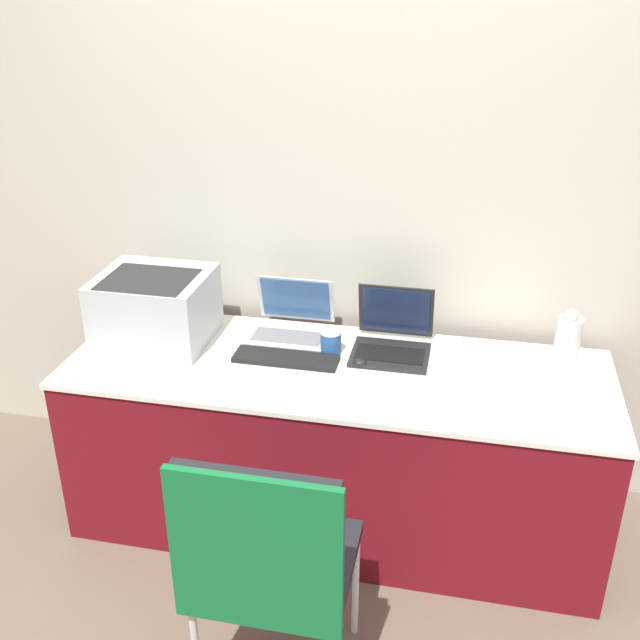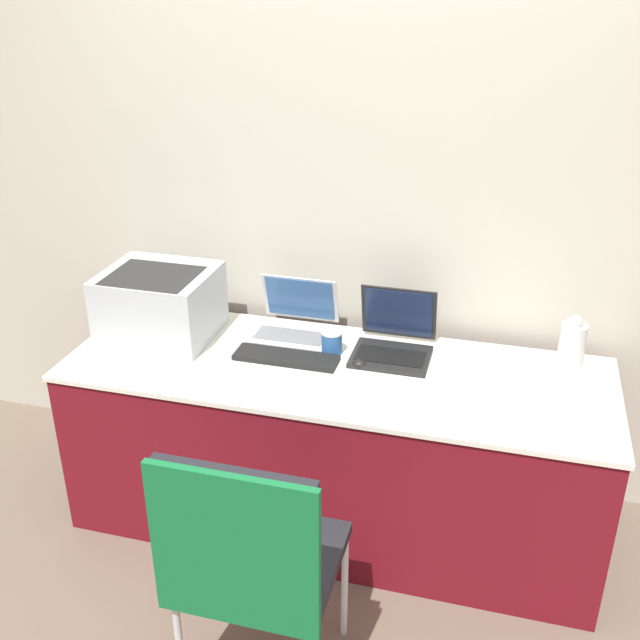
{
  "view_description": "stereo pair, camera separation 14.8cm",
  "coord_description": "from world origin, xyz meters",
  "px_view_note": "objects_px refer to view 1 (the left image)",
  "views": [
    {
      "loc": [
        0.47,
        -2.16,
        2.17
      ],
      "look_at": [
        -0.07,
        0.39,
        0.92
      ],
      "focal_mm": 42.0,
      "sensor_mm": 36.0,
      "label": 1
    },
    {
      "loc": [
        0.61,
        -2.12,
        2.17
      ],
      "look_at": [
        -0.07,
        0.39,
        0.92
      ],
      "focal_mm": 42.0,
      "sensor_mm": 36.0,
      "label": 2
    }
  ],
  "objects_px": {
    "printer": "(155,305)",
    "laptop_right": "(392,338)",
    "external_keyboard": "(286,359)",
    "chair": "(266,557)",
    "coffee_cup": "(331,342)",
    "mouse": "(360,363)",
    "laptop_left": "(291,323)",
    "metal_pitcher": "(568,338)"
  },
  "relations": [
    {
      "from": "chair",
      "to": "mouse",
      "type": "bearing_deg",
      "value": 82.86
    },
    {
      "from": "printer",
      "to": "laptop_left",
      "type": "xyz_separation_m",
      "value": [
        0.54,
        0.16,
        -0.1
      ]
    },
    {
      "from": "laptop_right",
      "to": "coffee_cup",
      "type": "height_order",
      "value": "laptop_right"
    },
    {
      "from": "mouse",
      "to": "chair",
      "type": "xyz_separation_m",
      "value": [
        -0.12,
        -0.94,
        -0.15
      ]
    },
    {
      "from": "printer",
      "to": "coffee_cup",
      "type": "bearing_deg",
      "value": 2.39
    },
    {
      "from": "mouse",
      "to": "external_keyboard",
      "type": "bearing_deg",
      "value": -177.35
    },
    {
      "from": "mouse",
      "to": "coffee_cup",
      "type": "bearing_deg",
      "value": 145.73
    },
    {
      "from": "printer",
      "to": "laptop_left",
      "type": "distance_m",
      "value": 0.57
    },
    {
      "from": "laptop_left",
      "to": "external_keyboard",
      "type": "xyz_separation_m",
      "value": [
        0.04,
        -0.23,
        -0.04
      ]
    },
    {
      "from": "laptop_right",
      "to": "metal_pitcher",
      "type": "xyz_separation_m",
      "value": [
        0.68,
        0.05,
        0.05
      ]
    },
    {
      "from": "laptop_left",
      "to": "laptop_right",
      "type": "relative_size",
      "value": 1.06
    },
    {
      "from": "external_keyboard",
      "to": "mouse",
      "type": "distance_m",
      "value": 0.29
    },
    {
      "from": "laptop_left",
      "to": "coffee_cup",
      "type": "bearing_deg",
      "value": -33.32
    },
    {
      "from": "mouse",
      "to": "laptop_right",
      "type": "bearing_deg",
      "value": 56.2
    },
    {
      "from": "coffee_cup",
      "to": "mouse",
      "type": "distance_m",
      "value": 0.16
    },
    {
      "from": "laptop_left",
      "to": "external_keyboard",
      "type": "height_order",
      "value": "laptop_left"
    },
    {
      "from": "external_keyboard",
      "to": "chair",
      "type": "distance_m",
      "value": 0.96
    },
    {
      "from": "metal_pitcher",
      "to": "chair",
      "type": "bearing_deg",
      "value": -128.13
    },
    {
      "from": "laptop_right",
      "to": "printer",
      "type": "bearing_deg",
      "value": -174.2
    },
    {
      "from": "laptop_left",
      "to": "coffee_cup",
      "type": "distance_m",
      "value": 0.24
    },
    {
      "from": "printer",
      "to": "laptop_left",
      "type": "bearing_deg",
      "value": 16.71
    },
    {
      "from": "coffee_cup",
      "to": "external_keyboard",
      "type": "bearing_deg",
      "value": -146.87
    },
    {
      "from": "laptop_left",
      "to": "metal_pitcher",
      "type": "relative_size",
      "value": 1.45
    },
    {
      "from": "coffee_cup",
      "to": "chair",
      "type": "height_order",
      "value": "chair"
    },
    {
      "from": "laptop_left",
      "to": "metal_pitcher",
      "type": "height_order",
      "value": "laptop_left"
    },
    {
      "from": "laptop_left",
      "to": "coffee_cup",
      "type": "height_order",
      "value": "laptop_left"
    },
    {
      "from": "chair",
      "to": "coffee_cup",
      "type": "bearing_deg",
      "value": 90.87
    },
    {
      "from": "printer",
      "to": "metal_pitcher",
      "type": "xyz_separation_m",
      "value": [
        1.65,
        0.15,
        -0.05
      ]
    },
    {
      "from": "laptop_left",
      "to": "mouse",
      "type": "distance_m",
      "value": 0.4
    },
    {
      "from": "laptop_left",
      "to": "chair",
      "type": "height_order",
      "value": "same"
    },
    {
      "from": "laptop_right",
      "to": "external_keyboard",
      "type": "relative_size",
      "value": 0.74
    },
    {
      "from": "laptop_left",
      "to": "laptop_right",
      "type": "height_order",
      "value": "laptop_right"
    },
    {
      "from": "laptop_right",
      "to": "mouse",
      "type": "xyz_separation_m",
      "value": [
        -0.11,
        -0.16,
        -0.04
      ]
    },
    {
      "from": "external_keyboard",
      "to": "metal_pitcher",
      "type": "height_order",
      "value": "metal_pitcher"
    },
    {
      "from": "external_keyboard",
      "to": "chair",
      "type": "height_order",
      "value": "chair"
    },
    {
      "from": "printer",
      "to": "mouse",
      "type": "relative_size",
      "value": 7.8
    },
    {
      "from": "metal_pitcher",
      "to": "laptop_right",
      "type": "bearing_deg",
      "value": -175.51
    },
    {
      "from": "external_keyboard",
      "to": "mouse",
      "type": "height_order",
      "value": "mouse"
    },
    {
      "from": "external_keyboard",
      "to": "printer",
      "type": "bearing_deg",
      "value": 172.65
    },
    {
      "from": "printer",
      "to": "laptop_right",
      "type": "xyz_separation_m",
      "value": [
        0.97,
        0.1,
        -0.1
      ]
    },
    {
      "from": "printer",
      "to": "laptop_right",
      "type": "relative_size",
      "value": 1.44
    },
    {
      "from": "printer",
      "to": "chair",
      "type": "bearing_deg",
      "value": -53.23
    }
  ]
}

